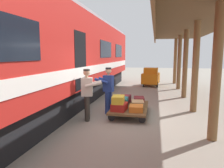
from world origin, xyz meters
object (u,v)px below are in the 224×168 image
object	(u,v)px
suitcase_tan_vintage	(138,104)
suitcase_yellow_case	(118,100)
porter_in_overalls	(108,89)
baggage_tug	(151,77)
suitcase_red_plastic	(119,107)
luggage_cart	(130,108)
suitcase_teal_softside	(122,102)
suitcase_burgundy_valise	(125,99)
porter_by_door	(88,93)
suitcase_maroon_trunk	(139,100)
suitcase_orange_carryall	(136,108)
train_car	(41,58)

from	to	relation	value
suitcase_tan_vintage	suitcase_yellow_case	xyz separation A→B (m)	(0.60, 0.63, 0.26)
suitcase_tan_vintage	porter_in_overalls	world-z (taller)	porter_in_overalls
suitcase_yellow_case	baggage_tug	distance (m)	8.10
porter_in_overalls	suitcase_red_plastic	bearing A→B (deg)	130.95
luggage_cart	suitcase_red_plastic	bearing A→B (deg)	64.53
suitcase_yellow_case	suitcase_red_plastic	bearing A→B (deg)	-135.40
suitcase_red_plastic	suitcase_yellow_case	distance (m)	0.25
luggage_cart	suitcase_yellow_case	size ratio (longest dim) A/B	3.89
suitcase_red_plastic	suitcase_teal_softside	world-z (taller)	suitcase_teal_softside
suitcase_burgundy_valise	baggage_tug	world-z (taller)	baggage_tug
suitcase_tan_vintage	porter_by_door	world-z (taller)	porter_by_door
porter_in_overalls	porter_by_door	distance (m)	1.07
suitcase_maroon_trunk	baggage_tug	world-z (taller)	baggage_tug
suitcase_orange_carryall	porter_in_overalls	size ratio (longest dim) A/B	0.31
suitcase_tan_vintage	suitcase_red_plastic	bearing A→B (deg)	46.39
suitcase_yellow_case	porter_by_door	xyz separation A→B (m)	(0.97, 0.31, 0.25)
suitcase_orange_carryall	suitcase_teal_softside	bearing A→B (deg)	-46.39
suitcase_red_plastic	suitcase_maroon_trunk	distance (m)	1.31
suitcase_burgundy_valise	suitcase_red_plastic	bearing A→B (deg)	90.00
suitcase_yellow_case	baggage_tug	world-z (taller)	baggage_tug
suitcase_red_plastic	porter_in_overalls	size ratio (longest dim) A/B	0.36
suitcase_maroon_trunk	porter_by_door	xyz separation A→B (m)	(1.57, 1.53, 0.50)
suitcase_maroon_trunk	baggage_tug	distance (m)	6.84
baggage_tug	porter_by_door	bearing A→B (deg)	77.47
suitcase_red_plastic	porter_by_door	bearing A→B (deg)	18.95
luggage_cart	porter_in_overalls	size ratio (longest dim) A/B	1.26
suitcase_yellow_case	suitcase_teal_softside	bearing A→B (deg)	-93.48
suitcase_maroon_trunk	suitcase_yellow_case	bearing A→B (deg)	63.76
suitcase_red_plastic	suitcase_teal_softside	xyz separation A→B (m)	(0.00, -0.59, 0.03)
train_car	suitcase_yellow_case	xyz separation A→B (m)	(-2.85, 0.17, -1.39)
suitcase_burgundy_valise	suitcase_yellow_case	size ratio (longest dim) A/B	0.86
suitcase_maroon_trunk	suitcase_tan_vintage	size ratio (longest dim) A/B	1.01
suitcase_burgundy_valise	porter_by_door	world-z (taller)	porter_by_door
suitcase_maroon_trunk	suitcase_burgundy_valise	world-z (taller)	suitcase_burgundy_valise
train_car	luggage_cart	bearing A→B (deg)	-171.73
luggage_cart	suitcase_orange_carryall	distance (m)	0.67
porter_by_door	baggage_tug	bearing A→B (deg)	-102.53
suitcase_burgundy_valise	train_car	bearing A→B (deg)	20.01
suitcase_orange_carryall	baggage_tug	distance (m)	8.02
suitcase_maroon_trunk	suitcase_teal_softside	size ratio (longest dim) A/B	0.92
luggage_cart	suitcase_burgundy_valise	size ratio (longest dim) A/B	4.54
suitcase_yellow_case	porter_in_overalls	distance (m)	0.87
suitcase_teal_softside	suitcase_yellow_case	xyz separation A→B (m)	(0.04, 0.63, 0.22)
suitcase_orange_carryall	baggage_tug	bearing A→B (deg)	-92.07
suitcase_tan_vintage	suitcase_orange_carryall	bearing A→B (deg)	90.00
suitcase_orange_carryall	suitcase_burgundy_valise	size ratio (longest dim) A/B	1.13
suitcase_orange_carryall	suitcase_red_plastic	bearing A→B (deg)	0.00
porter_by_door	train_car	bearing A→B (deg)	-14.13
suitcase_teal_softside	suitcase_burgundy_valise	world-z (taller)	suitcase_teal_softside
train_car	suitcase_orange_carryall	distance (m)	3.84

